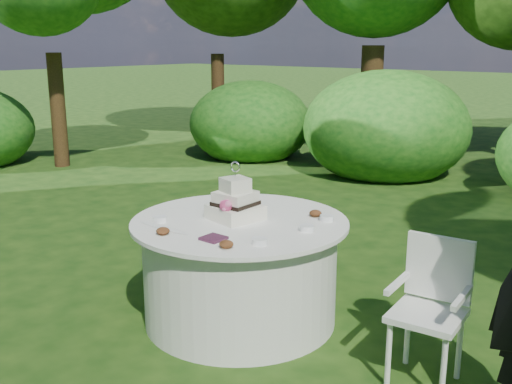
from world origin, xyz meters
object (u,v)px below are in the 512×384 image
Objects in this scene: table at (240,270)px; chair at (432,299)px; cake at (235,204)px; napkins at (213,238)px.

chair is (1.41, 0.11, 0.13)m from table.
cake is 1.50m from chair.
chair is at bearing 4.41° from cake.
napkins is at bearing -156.36° from chair.
napkins is 0.09× the size of table.
napkins is 0.33× the size of cake.
cake is at bearing -175.59° from chair.
chair is at bearing 4.35° from table.
chair reaches higher than table.
cake reaches higher than table.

